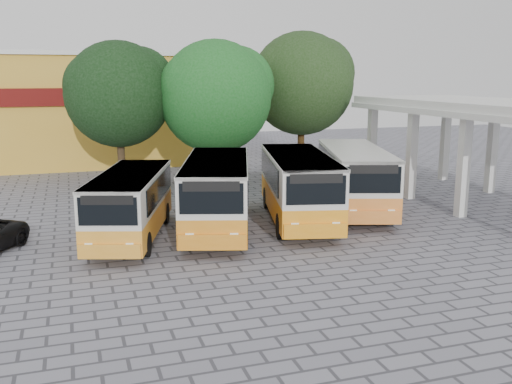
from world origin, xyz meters
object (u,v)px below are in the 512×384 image
object	(u,v)px
bus_centre_left	(217,190)
bus_centre_right	(299,183)
bus_far_left	(131,201)
bus_far_right	(355,175)

from	to	relation	value
bus_centre_left	bus_centre_right	bearing A→B (deg)	21.19
bus_far_left	bus_far_right	bearing A→B (deg)	25.71
bus_far_left	bus_centre_left	size ratio (longest dim) A/B	0.89
bus_far_right	bus_far_left	bearing A→B (deg)	-153.98
bus_far_left	bus_centre_right	world-z (taller)	bus_centre_right
bus_centre_right	bus_far_right	xyz separation A→B (m)	(3.47, 1.15, 0.01)
bus_centre_right	bus_far_left	bearing A→B (deg)	-162.99
bus_far_right	bus_centre_right	bearing A→B (deg)	-144.02
bus_far_left	bus_far_right	distance (m)	11.20
bus_centre_right	bus_centre_left	bearing A→B (deg)	-162.25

